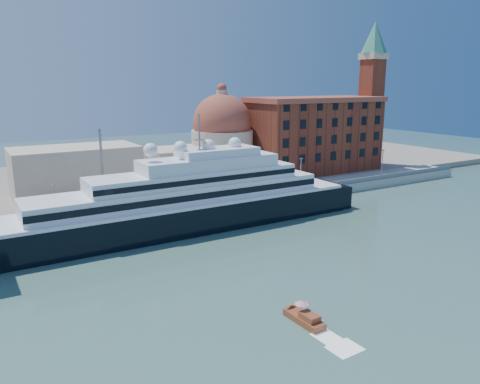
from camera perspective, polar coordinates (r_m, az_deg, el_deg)
ground at (r=81.79m, az=4.31°, el=-7.97°), size 400.00×400.00×0.00m
quay at (r=109.45m, az=-6.07°, el=-1.84°), size 180.00×10.00×2.50m
land at (r=146.75m, az=-12.95°, el=1.64°), size 260.00×72.00×2.00m
quay_fence at (r=105.05m, az=-5.04°, el=-1.41°), size 180.00×0.10×1.20m
superyacht at (r=94.38m, az=-9.59°, el=-2.20°), size 91.81×12.73×27.44m
water_taxi at (r=61.20m, az=7.91°, el=-14.96°), size 2.22×6.14×2.88m
warehouse at (r=150.20m, az=9.08°, el=7.00°), size 43.00×19.00×23.25m
campanile at (r=165.94m, az=15.76°, el=12.43°), size 8.40×8.40×47.00m
church at (r=131.34m, az=-8.10°, el=4.91°), size 66.00×18.00×25.50m
lamp_posts at (r=101.33m, az=-12.25°, el=1.70°), size 120.80×2.40×18.00m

